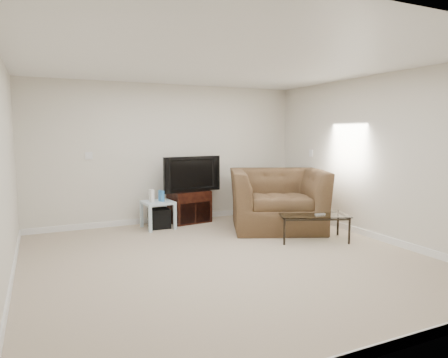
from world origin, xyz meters
name	(u,v)px	position (x,y,z in m)	size (l,w,h in m)	color
floor	(228,260)	(0.00, 0.00, 0.00)	(5.00, 5.00, 0.00)	tan
ceiling	(228,61)	(0.00, 0.00, 2.50)	(5.00, 5.00, 0.00)	white
wall_back	(169,154)	(0.00, 2.50, 1.25)	(5.00, 0.02, 2.50)	silver
wall_left	(2,172)	(-2.50, 0.00, 1.25)	(0.02, 5.00, 2.50)	silver
wall_right	(376,158)	(2.50, 0.00, 1.25)	(0.02, 5.00, 2.50)	silver
plate_back	(89,156)	(-1.40, 2.49, 1.25)	(0.12, 0.02, 0.12)	white
plate_right_switch	(311,153)	(2.49, 1.60, 1.25)	(0.02, 0.09, 0.13)	white
plate_right_outlet	(320,205)	(2.49, 1.30, 0.30)	(0.02, 0.08, 0.12)	white
tv_stand	(189,206)	(0.30, 2.28, 0.29)	(0.70, 0.48, 0.58)	black
dvd_player	(190,196)	(0.30, 2.24, 0.48)	(0.37, 0.26, 0.05)	black
television	(190,174)	(0.30, 2.25, 0.90)	(1.02, 0.20, 0.63)	black
side_table	(158,215)	(-0.35, 2.05, 0.23)	(0.49, 0.49, 0.47)	silver
subwoofer	(159,218)	(-0.33, 2.07, 0.17)	(0.33, 0.33, 0.33)	black
game_console	(151,196)	(-0.47, 2.02, 0.57)	(0.05, 0.16, 0.21)	white
game_case	(161,196)	(-0.29, 2.04, 0.56)	(0.05, 0.14, 0.19)	#337FCC
recliner	(277,189)	(1.50, 1.20, 0.68)	(1.55, 1.01, 1.36)	brown
coffee_table	(312,227)	(1.58, 0.32, 0.20)	(1.03, 0.58, 0.40)	black
remote	(320,214)	(1.64, 0.22, 0.42)	(0.16, 0.04, 0.02)	#B2B2B7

